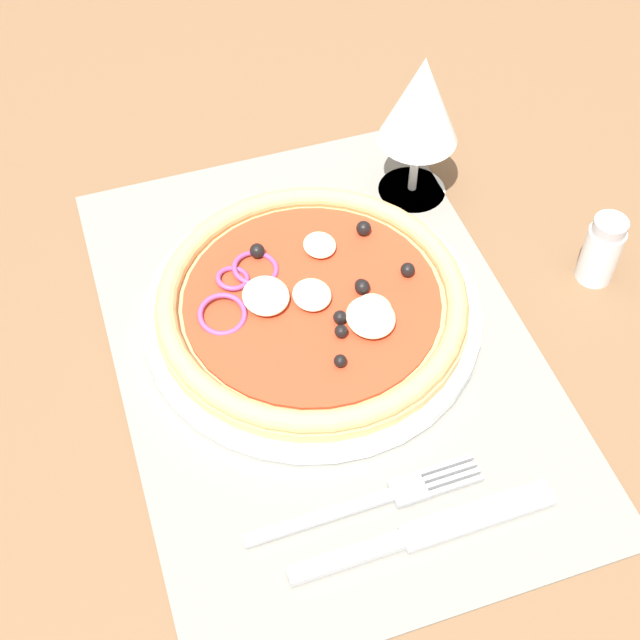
# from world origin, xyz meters

# --- Properties ---
(ground_plane) EXTENTS (1.90, 1.40, 0.02)m
(ground_plane) POSITION_xyz_m (0.00, 0.00, -0.01)
(ground_plane) COLOR brown
(placemat) EXTENTS (0.48, 0.33, 0.00)m
(placemat) POSITION_xyz_m (0.00, 0.00, 0.00)
(placemat) COLOR slate
(placemat) RESTS_ON ground_plane
(plate) EXTENTS (0.28, 0.28, 0.01)m
(plate) POSITION_xyz_m (-0.03, 0.00, 0.01)
(plate) COLOR white
(plate) RESTS_ON placemat
(pizza) EXTENTS (0.26, 0.26, 0.03)m
(pizza) POSITION_xyz_m (-0.03, 0.00, 0.03)
(pizza) COLOR tan
(pizza) RESTS_ON plate
(fork) EXTENTS (0.02, 0.18, 0.00)m
(fork) POSITION_xyz_m (0.15, -0.01, 0.01)
(fork) COLOR #B2B5BA
(fork) RESTS_ON placemat
(knife) EXTENTS (0.02, 0.20, 0.01)m
(knife) POSITION_xyz_m (0.18, 0.02, 0.01)
(knife) COLOR #B2B5BA
(knife) RESTS_ON placemat
(wine_glass) EXTENTS (0.07, 0.07, 0.15)m
(wine_glass) POSITION_xyz_m (-0.15, 0.14, 0.10)
(wine_glass) COLOR silver
(wine_glass) RESTS_ON ground_plane
(pepper_shaker) EXTENTS (0.03, 0.03, 0.07)m
(pepper_shaker) POSITION_xyz_m (0.00, 0.25, 0.03)
(pepper_shaker) COLOR silver
(pepper_shaker) RESTS_ON ground_plane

